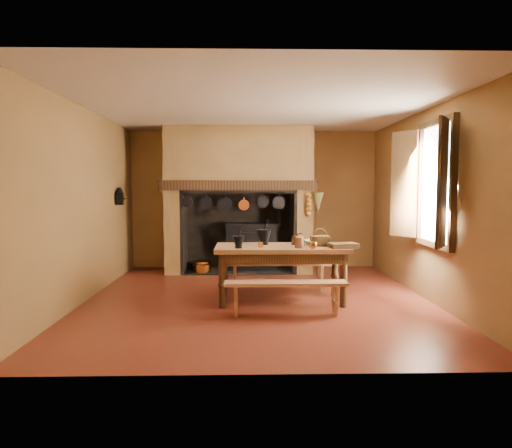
{
  "coord_description": "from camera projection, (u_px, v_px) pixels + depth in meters",
  "views": [
    {
      "loc": [
        -0.18,
        -6.65,
        1.65
      ],
      "look_at": [
        -0.01,
        0.3,
        1.09
      ],
      "focal_mm": 32.0,
      "sensor_mm": 36.0,
      "label": 1
    }
  ],
  "objects": [
    {
      "name": "back_wall",
      "position": [
        254.0,
        200.0,
        9.39
      ],
      "size": [
        5.0,
        0.02,
        2.8
      ],
      "primitive_type": "cube",
      "color": "olive",
      "rests_on": "floor"
    },
    {
      "name": "wooden_tray",
      "position": [
        343.0,
        245.0,
        6.31
      ],
      "size": [
        0.42,
        0.33,
        0.07
      ],
      "primitive_type": "cube",
      "rotation": [
        0.0,
        0.0,
        0.14
      ],
      "color": "#3D2A13",
      "rests_on": "work_table"
    },
    {
      "name": "brass_mug_b",
      "position": [
        296.0,
        241.0,
        6.82
      ],
      "size": [
        0.09,
        0.09,
        0.08
      ],
      "primitive_type": "cylinder",
      "rotation": [
        0.0,
        0.0,
        -0.37
      ],
      "color": "#B37029",
      "rests_on": "work_table"
    },
    {
      "name": "hearth_pans",
      "position": [
        201.0,
        267.0,
        8.94
      ],
      "size": [
        0.51,
        0.62,
        0.2
      ],
      "color": "#B37029",
      "rests_on": "floor"
    },
    {
      "name": "stoneware_crock",
      "position": [
        299.0,
        243.0,
        6.29
      ],
      "size": [
        0.16,
        0.16,
        0.15
      ],
      "primitive_type": "cylinder",
      "rotation": [
        0.0,
        0.0,
        -0.4
      ],
      "color": "brown",
      "rests_on": "work_table"
    },
    {
      "name": "bench_back",
      "position": [
        278.0,
        269.0,
        7.22
      ],
      "size": [
        1.68,
        0.29,
        0.47
      ],
      "color": "#AE794F",
      "rests_on": "floor"
    },
    {
      "name": "mortar_small",
      "position": [
        239.0,
        241.0,
        6.27
      ],
      "size": [
        0.17,
        0.17,
        0.29
      ],
      "rotation": [
        0.0,
        0.0,
        -0.03
      ],
      "color": "black",
      "rests_on": "work_table"
    },
    {
      "name": "floor",
      "position": [
        257.0,
        299.0,
        6.76
      ],
      "size": [
        5.5,
        5.5,
        0.0
      ],
      "primitive_type": "plane",
      "color": "maroon",
      "rests_on": "ground"
    },
    {
      "name": "wall_front",
      "position": [
        266.0,
        216.0,
        3.91
      ],
      "size": [
        5.0,
        0.02,
        2.8
      ],
      "primitive_type": "cube",
      "color": "olive",
      "rests_on": "floor"
    },
    {
      "name": "brass_mug_a",
      "position": [
        261.0,
        245.0,
        6.36
      ],
      "size": [
        0.08,
        0.08,
        0.08
      ],
      "primitive_type": "cylinder",
      "rotation": [
        0.0,
        0.0,
        -0.15
      ],
      "color": "#B37029",
      "rests_on": "work_table"
    },
    {
      "name": "chimney_breast",
      "position": [
        239.0,
        179.0,
        8.91
      ],
      "size": [
        2.95,
        0.96,
        2.8
      ],
      "color": "olive",
      "rests_on": "floor"
    },
    {
      "name": "herb_bunch",
      "position": [
        318.0,
        202.0,
        8.47
      ],
      "size": [
        0.2,
        0.2,
        0.35
      ],
      "primitive_type": "cone",
      "rotation": [
        3.14,
        0.0,
        0.0
      ],
      "color": "olive",
      "rests_on": "chimney_breast"
    },
    {
      "name": "wicker_basket",
      "position": [
        320.0,
        240.0,
        6.51
      ],
      "size": [
        0.26,
        0.19,
        0.25
      ],
      "rotation": [
        0.0,
        0.0,
        -0.0
      ],
      "color": "#452B14",
      "rests_on": "work_table"
    },
    {
      "name": "window",
      "position": [
        428.0,
        184.0,
        6.29
      ],
      "size": [
        0.39,
        1.75,
        1.76
      ],
      "color": "white",
      "rests_on": "wall_right"
    },
    {
      "name": "ceiling",
      "position": [
        257.0,
        107.0,
        6.54
      ],
      "size": [
        5.5,
        5.5,
        0.0
      ],
      "primitive_type": "plane",
      "rotation": [
        3.14,
        0.0,
        0.0
      ],
      "color": "silver",
      "rests_on": "back_wall"
    },
    {
      "name": "mortar_large",
      "position": [
        264.0,
        236.0,
        6.67
      ],
      "size": [
        0.22,
        0.22,
        0.37
      ],
      "rotation": [
        0.0,
        0.0,
        -0.29
      ],
      "color": "black",
      "rests_on": "work_table"
    },
    {
      "name": "glass_jar",
      "position": [
        300.0,
        242.0,
        6.34
      ],
      "size": [
        0.11,
        0.11,
        0.16
      ],
      "primitive_type": "cylinder",
      "rotation": [
        0.0,
        0.0,
        0.34
      ],
      "color": "beige",
      "rests_on": "work_table"
    },
    {
      "name": "iron_range",
      "position": [
        252.0,
        246.0,
        9.16
      ],
      "size": [
        1.12,
        0.55,
        1.6
      ],
      "color": "black",
      "rests_on": "floor"
    },
    {
      "name": "wall_left",
      "position": [
        85.0,
        205.0,
        6.59
      ],
      "size": [
        0.02,
        5.5,
        2.8
      ],
      "primitive_type": "cube",
      "color": "olive",
      "rests_on": "floor"
    },
    {
      "name": "wall_coffee_mill",
      "position": [
        120.0,
        195.0,
        8.13
      ],
      "size": [
        0.23,
        0.16,
        0.31
      ],
      "color": "black",
      "rests_on": "wall_left"
    },
    {
      "name": "wall_right",
      "position": [
        427.0,
        204.0,
        6.71
      ],
      "size": [
        0.02,
        5.5,
        2.8
      ],
      "primitive_type": "cube",
      "color": "olive",
      "rests_on": "floor"
    },
    {
      "name": "coffee_grinder",
      "position": [
        296.0,
        240.0,
        6.65
      ],
      "size": [
        0.16,
        0.13,
        0.18
      ],
      "rotation": [
        0.0,
        0.0,
        -0.17
      ],
      "color": "#3D2A13",
      "rests_on": "work_table"
    },
    {
      "name": "onion_string",
      "position": [
        308.0,
        205.0,
        8.47
      ],
      "size": [
        0.12,
        0.1,
        0.46
      ],
      "primitive_type": null,
      "color": "#AD7120",
      "rests_on": "chimney_breast"
    },
    {
      "name": "bench_front",
      "position": [
        286.0,
        290.0,
        5.85
      ],
      "size": [
        1.57,
        0.28,
        0.44
      ],
      "color": "#AE794F",
      "rests_on": "floor"
    },
    {
      "name": "brass_cup",
      "position": [
        313.0,
        245.0,
        6.23
      ],
      "size": [
        0.13,
        0.13,
        0.09
      ],
      "primitive_type": "imported",
      "rotation": [
        0.0,
        0.0,
        -0.1
      ],
      "color": "#B37029",
      "rests_on": "work_table"
    },
    {
      "name": "hanging_pans",
      "position": [
        236.0,
        203.0,
        8.45
      ],
      "size": [
        1.92,
        0.29,
        0.27
      ],
      "color": "black",
      "rests_on": "chimney_breast"
    },
    {
      "name": "work_table",
      "position": [
        281.0,
        255.0,
        6.53
      ],
      "size": [
        1.88,
        0.84,
        0.81
      ],
      "color": "#AE794F",
      "rests_on": "floor"
    },
    {
      "name": "mixing_bowl",
      "position": [
        314.0,
        242.0,
        6.61
      ],
      "size": [
        0.34,
        0.34,
        0.08
      ],
      "primitive_type": "imported",
      "rotation": [
        0.0,
        0.0,
        0.09
      ],
      "color": "#C0BA94",
      "rests_on": "work_table"
    }
  ]
}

